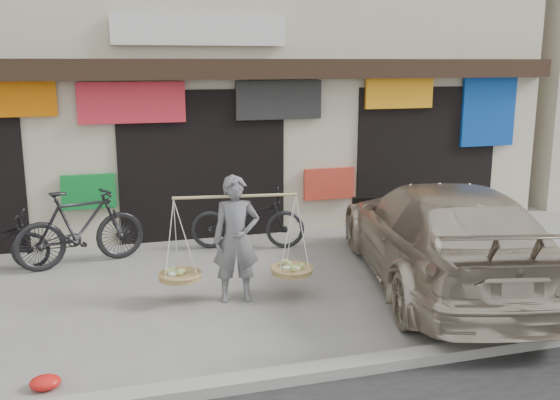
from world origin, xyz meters
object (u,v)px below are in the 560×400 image
object	(u,v)px
street_vendor	(236,244)
suv	(442,234)
bike_2	(248,219)
bike_1	(80,228)

from	to	relation	value
street_vendor	suv	distance (m)	2.97
street_vendor	suv	bearing A→B (deg)	3.10
bike_2	bike_1	bearing A→B (deg)	108.87
bike_1	bike_2	world-z (taller)	bike_1
bike_2	street_vendor	bearing A→B (deg)	178.47
bike_2	suv	bearing A→B (deg)	-123.27
bike_2	suv	distance (m)	3.42
suv	bike_2	bearing A→B (deg)	-36.11
street_vendor	bike_1	size ratio (longest dim) A/B	1.01
bike_1	suv	size ratio (longest dim) A/B	0.37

